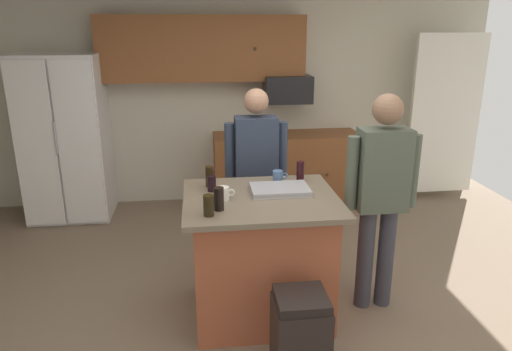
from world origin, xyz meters
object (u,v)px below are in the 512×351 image
kitchen_island (261,256)px  glass_short_whisky (212,184)px  person_guest_left (256,166)px  microwave_over_range (287,89)px  glass_dark_ale (219,199)px  mug_blue_stoneware (223,193)px  person_host_foreground (381,189)px  serving_tray (280,189)px  refrigerator (66,138)px  mug_ceramic_white (278,177)px  glass_stout_tall (210,177)px  trash_bin (300,337)px  glass_pilsner (300,171)px  tumbler_amber (209,205)px

kitchen_island → glass_short_whisky: (-0.36, 0.18, 0.54)m
person_guest_left → glass_short_whisky: size_ratio=13.84×
microwave_over_range → glass_dark_ale: (-0.96, -2.62, -0.39)m
kitchen_island → mug_blue_stoneware: mug_blue_stoneware is taller
person_host_foreground → serving_tray: person_host_foreground is taller
glass_short_whisky → glass_dark_ale: 0.40m
microwave_over_range → serving_tray: (-0.48, -2.31, -0.45)m
glass_dark_ale → microwave_over_range: bearing=69.8°
microwave_over_range → refrigerator: bearing=-177.4°
kitchen_island → refrigerator: bearing=130.6°
kitchen_island → mug_ceramic_white: 0.64m
glass_stout_tall → glass_dark_ale: same height
kitchen_island → glass_short_whisky: size_ratio=9.52×
mug_ceramic_white → trash_bin: 1.30m
kitchen_island → glass_pilsner: 0.75m
refrigerator → mug_blue_stoneware: bearing=-54.0°
tumbler_amber → serving_tray: 0.68m
person_guest_left → mug_ceramic_white: bearing=16.6°
glass_pilsner → serving_tray: (-0.21, -0.25, -0.06)m
person_guest_left → trash_bin: 1.74m
refrigerator → glass_dark_ale: refrigerator is taller
person_guest_left → serving_tray: person_guest_left is taller
trash_bin → glass_dark_ale: bearing=130.6°
tumbler_amber → trash_bin: size_ratio=0.24×
glass_pilsner → mug_ceramic_white: size_ratio=1.33×
glass_pilsner → refrigerator: bearing=140.1°
serving_tray → trash_bin: size_ratio=0.72×
mug_ceramic_white → mug_blue_stoneware: bearing=-143.9°
kitchen_island → trash_bin: bearing=-79.0°
microwave_over_range → mug_ceramic_white: bearing=-102.5°
glass_pilsner → kitchen_island: bearing=-137.7°
microwave_over_range → glass_stout_tall: size_ratio=3.44×
microwave_over_range → glass_dark_ale: bearing=-110.2°
person_host_foreground → mug_ceramic_white: person_host_foreground is taller
person_guest_left → glass_stout_tall: bearing=-34.0°
refrigerator → glass_stout_tall: 2.55m
person_host_foreground → glass_stout_tall: person_host_foreground is taller
person_guest_left → glass_pilsner: 0.59m
glass_short_whisky → mug_ceramic_white: (0.54, 0.14, -0.01)m
microwave_over_range → tumbler_amber: bearing=-110.9°
person_guest_left → trash_bin: size_ratio=2.74×
glass_stout_tall → serving_tray: glass_stout_tall is taller
kitchen_island → trash_bin: (0.15, -0.77, -0.19)m
glass_short_whisky → mug_ceramic_white: 0.55m
mug_ceramic_white → glass_stout_tall: bearing=-177.9°
person_guest_left → tumbler_amber: 1.24m
serving_tray → refrigerator: bearing=134.0°
glass_pilsner → glass_dark_ale: glass_pilsner is taller
person_host_foreground → glass_stout_tall: bearing=-12.5°
refrigerator → glass_dark_ale: (1.64, -2.50, 0.11)m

